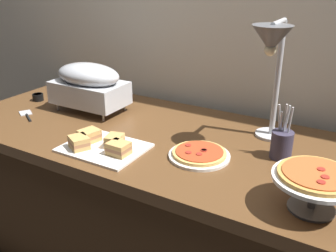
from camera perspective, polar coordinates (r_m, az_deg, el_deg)
name	(u,v)px	position (r m, az deg, el deg)	size (l,w,h in m)	color
back_wall	(198,20)	(2.02, 4.64, 15.73)	(4.40, 0.04, 2.40)	beige
buffet_table	(149,201)	(1.90, -2.88, -11.26)	(1.90, 0.84, 0.76)	brown
chafing_dish	(89,84)	(1.97, -11.89, 6.23)	(0.38, 0.22, 0.25)	#B7BABF
heat_lamp	(272,52)	(1.49, 15.50, 10.69)	(0.15, 0.31, 0.51)	#B7BABF
pizza_plate_front	(199,154)	(1.48, 4.77, -4.28)	(0.24, 0.24, 0.03)	white
pizza_plate_center	(316,180)	(1.22, 21.51, -7.63)	(0.26, 0.26, 0.13)	#595B60
sandwich_platter	(102,144)	(1.56, -10.02, -2.77)	(0.33, 0.26, 0.06)	white
sauce_cup_near	(38,97)	(2.23, -19.11, 4.19)	(0.06, 0.06, 0.04)	black
utensil_holder	(282,144)	(1.52, 16.85, -2.58)	(0.08, 0.08, 0.22)	#383347
serving_spatula	(27,115)	(2.02, -20.60, 1.55)	(0.16, 0.12, 0.01)	#B7BABF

